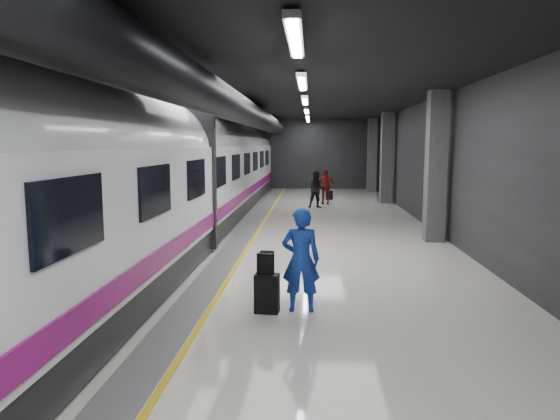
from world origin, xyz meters
name	(u,v)px	position (x,y,z in m)	size (l,w,h in m)	color
ground	(280,253)	(0.00, 0.00, 0.00)	(40.00, 40.00, 0.00)	silver
platform_hall	(272,122)	(-0.29, 0.96, 3.54)	(10.02, 40.02, 4.51)	black
train	(160,176)	(-3.25, 0.00, 2.07)	(3.05, 38.00, 4.05)	black
traveler_main	(301,260)	(0.67, -4.70, 0.92)	(0.67, 0.44, 1.84)	blue
suitcase_main	(267,293)	(0.08, -4.82, 0.34)	(0.42, 0.26, 0.68)	black
shoulder_bag	(266,264)	(0.06, -4.80, 0.87)	(0.27, 0.15, 0.37)	black
traveler_far_a	(317,189)	(1.09, 9.72, 0.86)	(0.84, 0.65, 1.72)	black
traveler_far_b	(325,186)	(1.52, 11.36, 0.86)	(1.01, 0.42, 1.73)	maroon
suitcase_far	(329,195)	(1.79, 13.28, 0.24)	(0.33, 0.21, 0.49)	black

